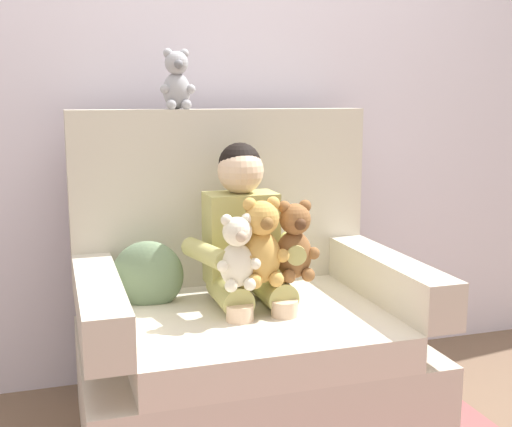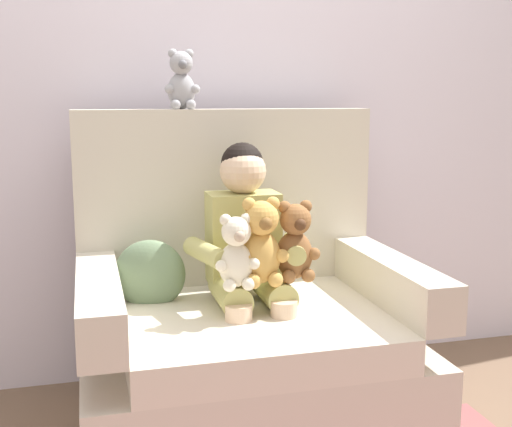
# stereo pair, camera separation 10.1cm
# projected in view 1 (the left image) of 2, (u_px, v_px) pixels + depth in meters

# --- Properties ---
(back_wall) EXTENTS (6.00, 0.10, 2.60)m
(back_wall) POSITION_uv_depth(u_px,v_px,m) (204.00, 78.00, 2.79)
(back_wall) COLOR silver
(back_wall) RESTS_ON ground
(armchair) EXTENTS (1.18, 0.90, 1.17)m
(armchair) POSITION_uv_depth(u_px,v_px,m) (244.00, 335.00, 2.40)
(armchair) COLOR beige
(armchair) RESTS_ON ground
(seated_child) EXTENTS (0.45, 0.39, 0.82)m
(seated_child) POSITION_uv_depth(u_px,v_px,m) (246.00, 245.00, 2.36)
(seated_child) COLOR tan
(seated_child) RESTS_ON armchair
(plush_brown) EXTENTS (0.17, 0.14, 0.28)m
(plush_brown) POSITION_uv_depth(u_px,v_px,m) (295.00, 243.00, 2.27)
(plush_brown) COLOR brown
(plush_brown) RESTS_ON armchair
(plush_cream) EXTENTS (0.15, 0.12, 0.25)m
(plush_cream) POSITION_uv_depth(u_px,v_px,m) (237.00, 254.00, 2.17)
(plush_cream) COLOR silver
(plush_cream) RESTS_ON armchair
(plush_honey) EXTENTS (0.18, 0.15, 0.30)m
(plush_honey) POSITION_uv_depth(u_px,v_px,m) (262.00, 244.00, 2.21)
(plush_honey) COLOR gold
(plush_honey) RESTS_ON armchair
(plush_grey_on_backrest) EXTENTS (0.14, 0.11, 0.23)m
(plush_grey_on_backrest) POSITION_uv_depth(u_px,v_px,m) (177.00, 81.00, 2.48)
(plush_grey_on_backrest) COLOR #9E9EA3
(plush_grey_on_backrest) RESTS_ON armchair
(throw_pillow) EXTENTS (0.28, 0.16, 0.26)m
(throw_pillow) POSITION_uv_depth(u_px,v_px,m) (148.00, 276.00, 2.37)
(throw_pillow) COLOR slate
(throw_pillow) RESTS_ON armchair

